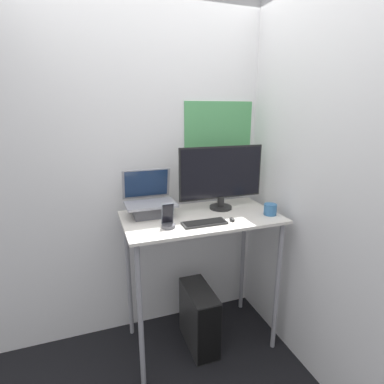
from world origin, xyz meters
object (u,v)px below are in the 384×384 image
at_px(laptop, 150,204).
at_px(keyboard, 204,223).
at_px(cell_phone, 168,221).
at_px(monitor, 221,177).
at_px(mouse, 232,219).
at_px(computer_tower, 199,317).

bearing_deg(laptop, keyboard, -44.12).
relative_size(laptop, keyboard, 1.18).
bearing_deg(cell_phone, monitor, 26.45).
distance_m(keyboard, mouse, 0.19).
distance_m(monitor, cell_phone, 0.56).
height_order(keyboard, cell_phone, cell_phone).
bearing_deg(keyboard, monitor, 47.92).
bearing_deg(cell_phone, mouse, -4.68).
bearing_deg(laptop, cell_phone, -77.35).
xyz_separation_m(keyboard, computer_tower, (0.01, 0.12, -0.81)).
bearing_deg(computer_tower, mouse, -34.75).
bearing_deg(laptop, computer_tower, -29.10).
bearing_deg(computer_tower, monitor, 32.72).
distance_m(keyboard, cell_phone, 0.24).
bearing_deg(keyboard, cell_phone, 174.08).
height_order(keyboard, mouse, mouse).
bearing_deg(keyboard, laptop, 135.88).
xyz_separation_m(laptop, cell_phone, (0.06, -0.26, -0.04)).
bearing_deg(computer_tower, cell_phone, -159.81).
distance_m(laptop, mouse, 0.58).
bearing_deg(monitor, cell_phone, -153.55).
bearing_deg(laptop, mouse, -31.28).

